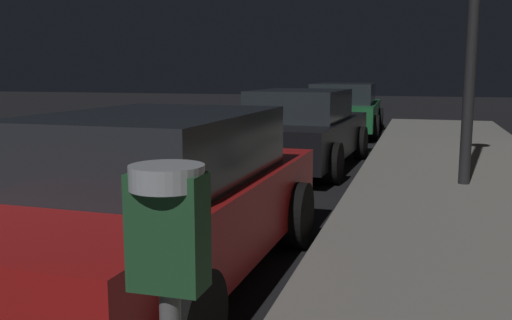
# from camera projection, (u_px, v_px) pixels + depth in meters

# --- Properties ---
(parking_meter) EXTENTS (0.19, 0.19, 1.38)m
(parking_meter) POSITION_uv_depth(u_px,v_px,m) (170.00, 294.00, 1.44)
(parking_meter) COLOR #59595B
(parking_meter) RESTS_ON sidewalk
(car_red) EXTENTS (2.09, 4.27, 1.43)m
(car_red) POSITION_uv_depth(u_px,v_px,m) (155.00, 199.00, 4.66)
(car_red) COLOR maroon
(car_red) RESTS_ON ground
(car_black) EXTENTS (2.11, 4.50, 1.43)m
(car_black) POSITION_uv_depth(u_px,v_px,m) (302.00, 130.00, 10.33)
(car_black) COLOR black
(car_black) RESTS_ON ground
(car_green) EXTENTS (2.16, 4.62, 1.43)m
(car_green) POSITION_uv_depth(u_px,v_px,m) (344.00, 109.00, 15.91)
(car_green) COLOR #19592D
(car_green) RESTS_ON ground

